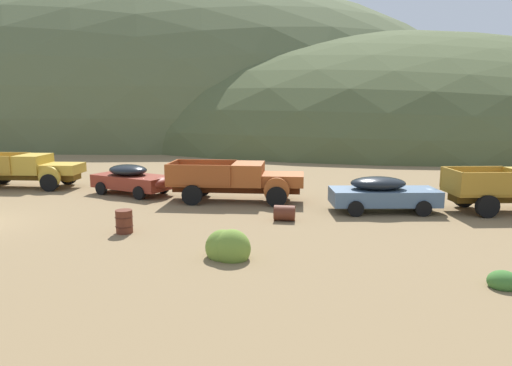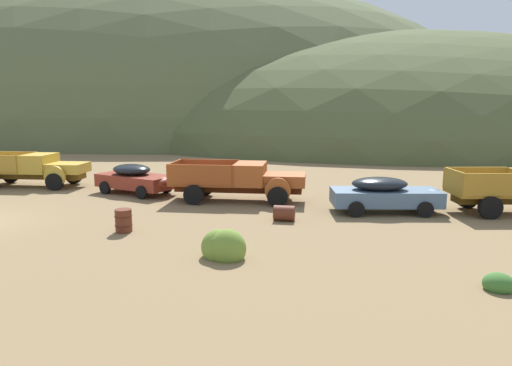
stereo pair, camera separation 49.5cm
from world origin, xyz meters
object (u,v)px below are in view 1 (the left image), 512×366
object	(u,v)px
car_rust_red	(134,179)
oil_drum_tipped	(285,213)
truck_faded_yellow	(31,170)
truck_oxide_orange	(245,181)
car_chalk_blue	(387,193)
oil_drum_spare	(124,221)

from	to	relation	value
car_rust_red	oil_drum_tipped	distance (m)	9.44
truck_faded_yellow	truck_oxide_orange	world-z (taller)	same
car_chalk_blue	oil_drum_tipped	distance (m)	4.92
car_chalk_blue	oil_drum_spare	distance (m)	11.21
truck_faded_yellow	oil_drum_spare	distance (m)	12.38
truck_oxide_orange	oil_drum_tipped	distance (m)	4.26
truck_faded_yellow	oil_drum_tipped	distance (m)	15.96
oil_drum_spare	truck_oxide_orange	bearing A→B (deg)	64.07
truck_faded_yellow	car_chalk_blue	world-z (taller)	truck_faded_yellow
oil_drum_spare	car_rust_red	bearing A→B (deg)	113.46
truck_faded_yellow	oil_drum_tipped	bearing A→B (deg)	-24.62
truck_faded_yellow	car_chalk_blue	distance (m)	19.57
truck_oxide_orange	car_chalk_blue	world-z (taller)	truck_oxide_orange
car_chalk_blue	oil_drum_tipped	size ratio (longest dim) A/B	5.86
car_rust_red	oil_drum_spare	bearing A→B (deg)	-49.32
truck_faded_yellow	car_rust_red	bearing A→B (deg)	-13.88
car_rust_red	car_chalk_blue	bearing A→B (deg)	10.77
truck_oxide_orange	car_chalk_blue	size ratio (longest dim) A/B	1.30
car_rust_red	car_chalk_blue	xyz separation A→B (m)	(12.78, -1.44, 0.00)
car_rust_red	oil_drum_tipped	xyz separation A→B (m)	(8.57, -3.94, -0.50)
truck_oxide_orange	oil_drum_spare	distance (m)	7.17
car_chalk_blue	oil_drum_spare	xyz separation A→B (m)	(-9.77, -5.50, -0.38)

